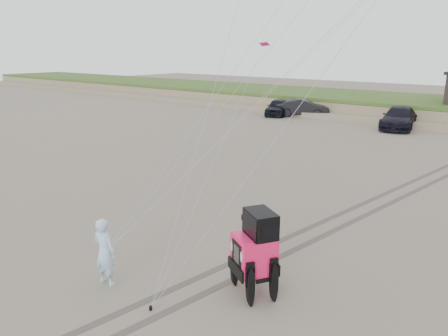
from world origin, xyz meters
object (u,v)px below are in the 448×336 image
(truck_a, at_px, (278,107))
(truck_c, at_px, (399,118))
(jeep, at_px, (254,261))
(man, at_px, (105,252))
(truck_b, at_px, (303,108))

(truck_a, relative_size, truck_c, 0.78)
(truck_a, bearing_deg, jeep, -78.17)
(truck_c, bearing_deg, truck_a, 169.41)
(truck_c, relative_size, jeep, 1.21)
(truck_a, height_order, truck_c, truck_c)
(man, bearing_deg, jeep, -156.80)
(truck_a, distance_m, truck_c, 12.02)
(truck_b, relative_size, truck_c, 0.83)
(jeep, bearing_deg, man, -116.96)
(truck_c, xyz_separation_m, jeep, (5.44, -28.98, 0.06))
(truck_c, distance_m, jeep, 29.49)
(truck_b, distance_m, jeep, 33.51)
(truck_b, relative_size, man, 2.57)
(truck_c, relative_size, man, 3.08)
(truck_b, bearing_deg, man, 172.01)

